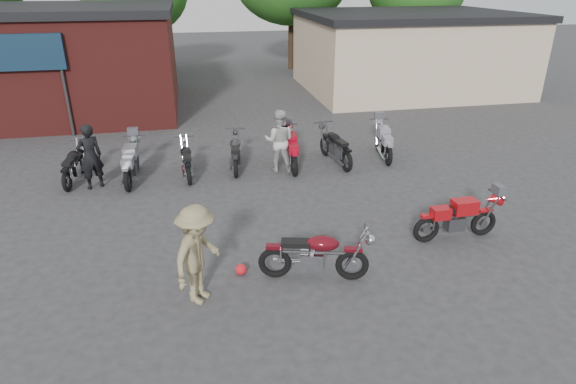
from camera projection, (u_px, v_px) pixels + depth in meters
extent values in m
plane|color=#2E2E30|center=(321.00, 257.00, 10.02)|extent=(90.00, 90.00, 0.00)
cube|color=maroon|center=(26.00, 64.00, 20.05)|extent=(12.00, 8.00, 4.00)
cube|color=tan|center=(407.00, 54.00, 24.26)|extent=(10.00, 8.00, 3.50)
ellipsoid|color=red|center=(241.00, 269.00, 9.40)|extent=(0.31, 0.31, 0.22)
imported|color=black|center=(90.00, 157.00, 12.94)|extent=(0.79, 0.69, 1.81)
imported|color=#B4B3B0|center=(279.00, 141.00, 14.11)|extent=(1.08, 0.95, 1.86)
imported|color=#887B54|center=(198.00, 255.00, 8.33)|extent=(1.26, 1.38, 1.87)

